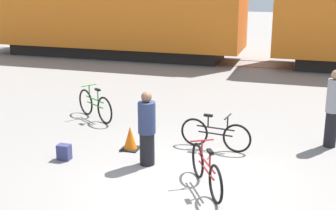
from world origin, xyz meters
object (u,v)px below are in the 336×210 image
at_px(backpack, 64,152).
at_px(traffic_cone, 130,139).
at_px(person_in_navy, 147,129).
at_px(bicycle_green, 95,105).
at_px(bicycle_maroon, 206,171).
at_px(bicycle_black, 215,134).
at_px(person_in_grey, 333,108).

height_order(backpack, traffic_cone, traffic_cone).
height_order(person_in_navy, backpack, person_in_navy).
relative_size(bicycle_green, traffic_cone, 2.72).
distance_m(bicycle_maroon, traffic_cone, 2.58).
relative_size(bicycle_black, bicycle_green, 1.13).
bearing_deg(bicycle_black, person_in_grey, 20.65).
bearing_deg(traffic_cone, bicycle_green, 133.76).
relative_size(bicycle_green, person_in_grey, 0.82).
bearing_deg(bicycle_black, bicycle_green, 160.91).
height_order(bicycle_green, backpack, bicycle_green).
xyz_separation_m(bicycle_black, bicycle_green, (-3.62, 1.25, 0.03)).
height_order(bicycle_black, person_in_navy, person_in_navy).
xyz_separation_m(person_in_grey, backpack, (-5.52, -2.53, -0.75)).
bearing_deg(backpack, bicycle_maroon, -8.62).
distance_m(bicycle_green, person_in_grey, 6.17).
relative_size(bicycle_maroon, bicycle_green, 1.06).
distance_m(bicycle_black, backpack, 3.40).
distance_m(bicycle_black, bicycle_green, 3.83).
xyz_separation_m(person_in_navy, traffic_cone, (-0.66, 0.70, -0.53)).
height_order(bicycle_green, person_in_grey, person_in_grey).
distance_m(bicycle_green, backpack, 2.91).
distance_m(bicycle_black, person_in_grey, 2.75).
xyz_separation_m(bicycle_maroon, person_in_grey, (2.27, 3.03, 0.55)).
height_order(bicycle_maroon, person_in_grey, person_in_grey).
xyz_separation_m(bicycle_black, traffic_cone, (-1.85, -0.59, -0.10)).
bearing_deg(backpack, person_in_grey, 24.63).
xyz_separation_m(person_in_grey, person_in_navy, (-3.72, -2.24, -0.14)).
bearing_deg(person_in_navy, person_in_grey, -126.56).
relative_size(backpack, traffic_cone, 0.62).
distance_m(person_in_navy, backpack, 1.93).
bearing_deg(person_in_grey, backpack, 149.48).
bearing_deg(person_in_grey, bicycle_maroon, 177.97).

